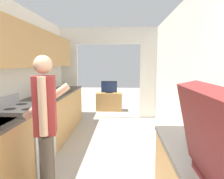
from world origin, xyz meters
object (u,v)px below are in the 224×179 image
object	(u,v)px
range_oven	(26,137)
person	(46,128)
microwave	(219,127)
tv_cabinet	(109,101)
television	(109,87)
knife	(40,99)

from	to	relation	value
range_oven	person	distance (m)	1.06
microwave	tv_cabinet	world-z (taller)	microwave
television	knife	distance (m)	3.21
knife	tv_cabinet	bearing A→B (deg)	28.60
range_oven	television	size ratio (longest dim) A/B	2.09
tv_cabinet	television	distance (m)	0.48
tv_cabinet	television	world-z (taller)	television
range_oven	person	size ratio (longest dim) A/B	0.65
television	microwave	bearing A→B (deg)	-76.62
person	microwave	bearing A→B (deg)	-120.82
tv_cabinet	television	bearing A→B (deg)	-90.00
microwave	knife	xyz separation A→B (m)	(-2.15, 1.82, -0.13)
tv_cabinet	person	bearing A→B (deg)	-94.76
person	television	distance (m)	4.41
microwave	television	world-z (taller)	microwave
person	tv_cabinet	bearing A→B (deg)	-18.44
microwave	tv_cabinet	bearing A→B (deg)	103.27
microwave	person	bearing A→B (deg)	162.86
television	tv_cabinet	bearing A→B (deg)	90.00
range_oven	person	xyz separation A→B (m)	(0.61, -0.77, 0.40)
person	tv_cabinet	size ratio (longest dim) A/B	1.93
television	range_oven	bearing A→B (deg)	-105.14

